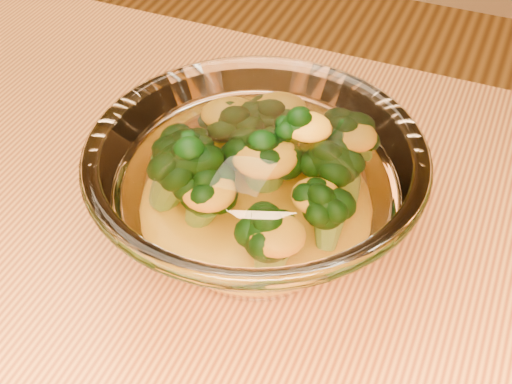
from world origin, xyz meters
TOP-DOWN VIEW (x-y plane):
  - glass_bowl at (0.11, 0.12)m, footprint 0.23×0.23m
  - cheese_sauce at (0.11, 0.12)m, footprint 0.11×0.11m
  - broccoli_heap at (0.11, 0.13)m, footprint 0.15×0.15m

SIDE VIEW (x-z plane):
  - cheese_sauce at x=0.11m, z-range 0.77..0.80m
  - glass_bowl at x=0.11m, z-range 0.75..0.85m
  - broccoli_heap at x=0.11m, z-range 0.78..0.85m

